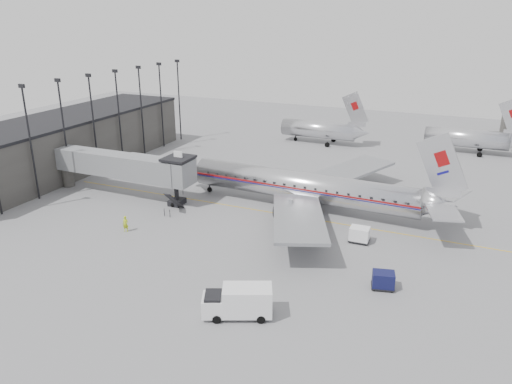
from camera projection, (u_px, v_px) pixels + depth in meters
ground at (228, 226)px, 58.51m from camera, size 160.00×160.00×0.00m
terminal at (64, 144)px, 78.59m from camera, size 12.00×46.00×8.00m
apron_line at (271, 212)px, 62.53m from camera, size 60.00×0.15×0.01m
jet_bridge at (129, 167)px, 66.53m from camera, size 21.00×6.20×7.10m
floodlight_masts at (106, 117)px, 77.22m from camera, size 0.90×42.25×15.25m
distant_aircraft_near at (319, 129)px, 94.39m from camera, size 16.39×3.20×10.26m
distant_aircraft_mid at (468, 138)px, 88.01m from camera, size 16.39×3.20×10.26m
airliner at (308, 187)px, 62.68m from camera, size 36.91×34.17×11.67m
service_van at (238, 301)px, 40.84m from camera, size 6.10×4.30×2.69m
baggage_cart_navy at (383, 280)px, 45.15m from camera, size 2.36×2.00×1.61m
baggage_cart_white at (359, 234)px, 54.26m from camera, size 2.21×1.70×1.71m
ramp_worker at (126, 224)px, 56.84m from camera, size 0.78×0.61×1.87m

